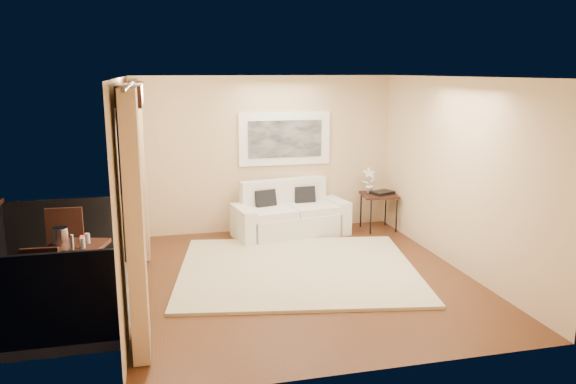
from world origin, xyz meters
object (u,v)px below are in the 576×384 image
object	(u,v)px
side_table	(379,197)
sofa	(289,216)
bistro_table	(75,252)
balcony_chair_near	(40,284)
balcony_chair_far	(67,239)
orchid	(369,180)
ice_bucket	(60,236)

from	to	relation	value
side_table	sofa	bearing A→B (deg)	176.85
side_table	bistro_table	xyz separation A→B (m)	(-4.79, -2.26, 0.08)
sofa	side_table	size ratio (longest dim) A/B	3.04
bistro_table	side_table	bearing A→B (deg)	25.26
sofa	balcony_chair_near	bearing A→B (deg)	-149.42
bistro_table	balcony_chair_far	distance (m)	0.83
orchid	balcony_chair_far	xyz separation A→B (m)	(-4.85, -1.58, -0.26)
sofa	bistro_table	xyz separation A→B (m)	(-3.18, -2.35, 0.35)
orchid	balcony_chair_far	size ratio (longest dim) A/B	0.43
side_table	balcony_chair_near	distance (m)	5.83
sofa	ice_bucket	size ratio (longest dim) A/B	10.21
side_table	ice_bucket	world-z (taller)	ice_bucket
orchid	balcony_chair_near	world-z (taller)	orchid
orchid	bistro_table	world-z (taller)	orchid
ice_bucket	balcony_chair_near	bearing A→B (deg)	-101.41
ice_bucket	sofa	bearing A→B (deg)	33.93
sofa	bistro_table	bearing A→B (deg)	-153.04
sofa	bistro_table	distance (m)	3.97
balcony_chair_far	side_table	bearing A→B (deg)	-161.14
sofa	balcony_chair_far	bearing A→B (deg)	-164.93
side_table	balcony_chair_near	xyz separation A→B (m)	(-5.09, -2.84, -0.07)
balcony_chair_far	balcony_chair_near	size ratio (longest dim) A/B	1.17
side_table	orchid	world-z (taller)	orchid
balcony_chair_near	balcony_chair_far	bearing A→B (deg)	88.44
orchid	side_table	bearing A→B (deg)	-40.60
side_table	ice_bucket	size ratio (longest dim) A/B	3.36
balcony_chair_near	ice_bucket	bearing A→B (deg)	81.27
orchid	ice_bucket	xyz separation A→B (m)	(-4.81, -2.29, -0.02)
orchid	balcony_chair_far	world-z (taller)	orchid
side_table	bistro_table	bearing A→B (deg)	-154.74
orchid	bistro_table	distance (m)	5.23
orchid	balcony_chair_near	xyz separation A→B (m)	(-4.95, -2.97, -0.36)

